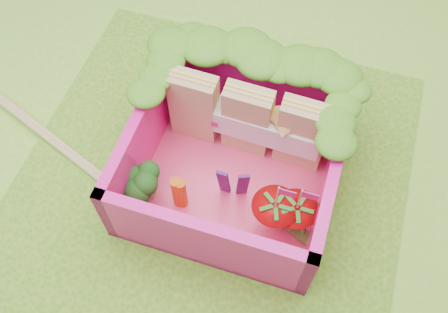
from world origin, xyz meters
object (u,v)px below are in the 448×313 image
Objects in this scene: broccoli at (144,181)px; bento_box at (235,157)px; strawberry_left at (273,216)px; chopsticks at (63,148)px; sandwich_stack at (248,120)px; strawberry_right at (294,217)px.

bento_box is at bearing 31.70° from broccoli.
chopsticks is (-1.57, 0.13, -0.18)m from strawberry_left.
sandwich_stack reaches higher than chopsticks.
strawberry_left is at bearing 2.09° from broccoli.
strawberry_left is at bearing -39.91° from bento_box.
strawberry_left reaches higher than chopsticks.
bento_box is 0.45m from strawberry_left.
sandwich_stack is at bearing 131.25° from strawberry_right.
strawberry_right is (0.47, -0.25, -0.08)m from bento_box.
strawberry_left reaches higher than broccoli.
bento_box is at bearing 151.51° from strawberry_right.
strawberry_right is at bearing -48.75° from sandwich_stack.
sandwich_stack is 0.79m from broccoli.
strawberry_left is (0.33, -0.55, -0.13)m from sandwich_stack.
sandwich_stack is at bearing 48.66° from broccoli.
bento_box is 0.54m from strawberry_right.
strawberry_right is (0.13, 0.03, -0.01)m from strawberry_left.
strawberry_right is 1.70m from chopsticks.
sandwich_stack is 2.01× the size of strawberry_left.
strawberry_right is at bearing -3.41° from chopsticks.
strawberry_right reaches higher than bento_box.
strawberry_left is 0.13m from strawberry_right.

